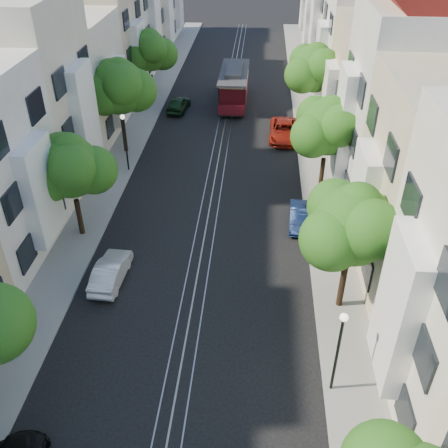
% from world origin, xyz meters
% --- Properties ---
extents(ground, '(200.00, 200.00, 0.00)m').
position_xyz_m(ground, '(0.00, 28.00, 0.00)').
color(ground, black).
rests_on(ground, ground).
extents(sidewalk_east, '(2.50, 80.00, 0.12)m').
position_xyz_m(sidewalk_east, '(7.25, 28.00, 0.06)').
color(sidewalk_east, gray).
rests_on(sidewalk_east, ground).
extents(sidewalk_west, '(2.50, 80.00, 0.12)m').
position_xyz_m(sidewalk_west, '(-7.25, 28.00, 0.06)').
color(sidewalk_west, gray).
rests_on(sidewalk_west, ground).
extents(rail_left, '(0.06, 80.00, 0.02)m').
position_xyz_m(rail_left, '(-0.55, 28.00, 0.01)').
color(rail_left, gray).
rests_on(rail_left, ground).
extents(rail_slot, '(0.06, 80.00, 0.02)m').
position_xyz_m(rail_slot, '(0.00, 28.00, 0.01)').
color(rail_slot, gray).
rests_on(rail_slot, ground).
extents(rail_right, '(0.06, 80.00, 0.02)m').
position_xyz_m(rail_right, '(0.55, 28.00, 0.01)').
color(rail_right, gray).
rests_on(rail_right, ground).
extents(lane_line, '(0.08, 80.00, 0.01)m').
position_xyz_m(lane_line, '(0.00, 28.00, 0.00)').
color(lane_line, tan).
rests_on(lane_line, ground).
extents(townhouses_east, '(7.75, 72.00, 12.00)m').
position_xyz_m(townhouses_east, '(11.87, 27.91, 5.18)').
color(townhouses_east, beige).
rests_on(townhouses_east, ground).
extents(townhouses_west, '(7.75, 72.00, 11.76)m').
position_xyz_m(townhouses_west, '(-11.87, 27.91, 5.08)').
color(townhouses_west, silver).
rests_on(townhouses_west, ground).
extents(tree_e_b, '(4.93, 4.08, 6.68)m').
position_xyz_m(tree_e_b, '(7.26, 8.98, 4.73)').
color(tree_e_b, black).
rests_on(tree_e_b, ground).
extents(tree_e_c, '(4.84, 3.99, 6.52)m').
position_xyz_m(tree_e_c, '(7.26, 19.98, 4.60)').
color(tree_e_c, black).
rests_on(tree_e_c, ground).
extents(tree_e_d, '(5.01, 4.16, 6.85)m').
position_xyz_m(tree_e_d, '(7.26, 30.98, 4.87)').
color(tree_e_d, black).
rests_on(tree_e_d, ground).
extents(tree_w_b, '(4.72, 3.87, 6.27)m').
position_xyz_m(tree_w_b, '(-7.14, 13.98, 4.40)').
color(tree_w_b, black).
rests_on(tree_w_b, ground).
extents(tree_w_c, '(5.13, 4.28, 7.09)m').
position_xyz_m(tree_w_c, '(-7.14, 24.98, 5.07)').
color(tree_w_c, black).
rests_on(tree_w_c, ground).
extents(tree_w_d, '(4.84, 3.99, 6.52)m').
position_xyz_m(tree_w_d, '(-7.14, 35.98, 4.60)').
color(tree_w_d, black).
rests_on(tree_w_d, ground).
extents(lamp_east, '(0.32, 0.32, 4.16)m').
position_xyz_m(lamp_east, '(6.30, 4.00, 2.85)').
color(lamp_east, black).
rests_on(lamp_east, ground).
extents(lamp_west, '(0.32, 0.32, 4.16)m').
position_xyz_m(lamp_west, '(-6.30, 22.00, 2.85)').
color(lamp_west, black).
rests_on(lamp_west, ground).
extents(cable_car, '(2.53, 8.03, 3.09)m').
position_xyz_m(cable_car, '(0.50, 35.89, 1.83)').
color(cable_car, black).
rests_on(cable_car, ground).
extents(parked_car_e_mid, '(1.34, 3.38, 1.09)m').
position_xyz_m(parked_car_e_mid, '(5.60, 15.99, 0.55)').
color(parked_car_e_mid, '#0C193C').
rests_on(parked_car_e_mid, ground).
extents(parked_car_e_far, '(2.44, 4.96, 1.36)m').
position_xyz_m(parked_car_e_far, '(4.97, 28.39, 0.68)').
color(parked_car_e_far, '#9A1C0E').
rests_on(parked_car_e_far, ground).
extents(parked_car_w_mid, '(1.49, 3.82, 1.24)m').
position_xyz_m(parked_car_w_mid, '(-4.40, 10.07, 0.62)').
color(parked_car_w_mid, silver).
rests_on(parked_car_w_mid, ground).
extents(parked_car_w_far, '(1.94, 4.00, 1.32)m').
position_xyz_m(parked_car_w_far, '(-4.40, 33.75, 0.66)').
color(parked_car_w_far, black).
rests_on(parked_car_w_far, ground).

